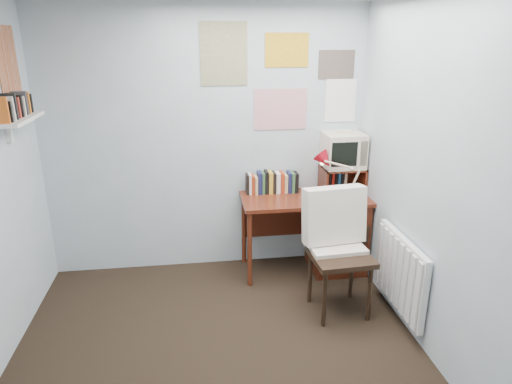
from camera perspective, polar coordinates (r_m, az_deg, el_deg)
ground at (r=3.32m, az=-4.17°, el=-22.78°), size 3.50×3.50×0.00m
back_wall at (r=4.33m, az=-6.20°, el=6.13°), size 3.00×0.02×2.50m
right_wall at (r=3.11m, az=23.99°, el=-0.63°), size 0.02×3.50×2.50m
desk at (r=4.53m, az=9.34°, el=-4.69°), size 1.20×0.55×0.76m
desk_chair at (r=3.80m, az=10.53°, el=-7.97°), size 0.55×0.53×1.01m
desk_lamp at (r=4.20m, az=12.40°, el=1.37°), size 0.35×0.33×0.41m
tv_riser at (r=4.50m, az=10.70°, el=1.58°), size 0.40×0.30×0.25m
crt_tv at (r=4.44m, az=10.81°, el=5.38°), size 0.38×0.35×0.35m
book_row at (r=4.41m, az=2.61°, el=1.35°), size 0.60×0.14×0.22m
radiator at (r=3.85m, az=17.59°, el=-9.62°), size 0.09×0.80×0.60m
wall_shelf at (r=3.84m, az=-27.61°, el=8.08°), size 0.20×0.62×0.24m
posters_back at (r=4.31m, az=3.14°, el=14.23°), size 1.20×0.01×0.90m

